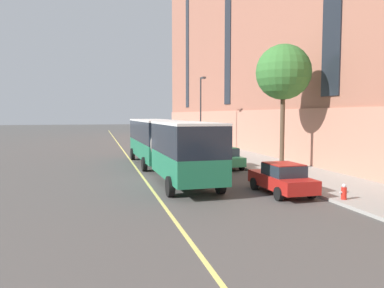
{
  "coord_description": "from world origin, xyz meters",
  "views": [
    {
      "loc": [
        -3.8,
        -22.45,
        3.96
      ],
      "look_at": [
        2.91,
        3.96,
        1.8
      ],
      "focal_mm": 35.0,
      "sensor_mm": 36.0,
      "label": 1
    }
  ],
  "objects_px": {
    "parked_car_green_0": "(224,158)",
    "parked_car_white_3": "(181,143)",
    "parked_car_white_1": "(169,139)",
    "city_bus": "(164,142)",
    "parked_car_red_4": "(282,179)",
    "street_tree_mid_block": "(283,73)",
    "street_lamp": "(201,106)",
    "fire_hydrant": "(344,192)"
  },
  "relations": [
    {
      "from": "street_tree_mid_block",
      "to": "fire_hydrant",
      "type": "height_order",
      "value": "street_tree_mid_block"
    },
    {
      "from": "parked_car_white_3",
      "to": "street_lamp",
      "type": "distance_m",
      "value": 4.86
    },
    {
      "from": "parked_car_white_1",
      "to": "parked_car_white_3",
      "type": "height_order",
      "value": "same"
    },
    {
      "from": "parked_car_green_0",
      "to": "parked_car_white_1",
      "type": "relative_size",
      "value": 0.9
    },
    {
      "from": "city_bus",
      "to": "parked_car_green_0",
      "type": "height_order",
      "value": "city_bus"
    },
    {
      "from": "street_tree_mid_block",
      "to": "fire_hydrant",
      "type": "relative_size",
      "value": 11.98
    },
    {
      "from": "parked_car_green_0",
      "to": "street_lamp",
      "type": "relative_size",
      "value": 0.55
    },
    {
      "from": "parked_car_white_3",
      "to": "street_tree_mid_block",
      "type": "xyz_separation_m",
      "value": [
        3.45,
        -16.82,
        6.05
      ]
    },
    {
      "from": "parked_car_red_4",
      "to": "street_tree_mid_block",
      "type": "height_order",
      "value": "street_tree_mid_block"
    },
    {
      "from": "parked_car_white_3",
      "to": "street_tree_mid_block",
      "type": "bearing_deg",
      "value": -78.4
    },
    {
      "from": "parked_car_white_3",
      "to": "parked_car_green_0",
      "type": "bearing_deg",
      "value": -90.2
    },
    {
      "from": "fire_hydrant",
      "to": "parked_car_white_3",
      "type": "bearing_deg",
      "value": 93.48
    },
    {
      "from": "parked_car_green_0",
      "to": "street_tree_mid_block",
      "type": "bearing_deg",
      "value": -32.43
    },
    {
      "from": "city_bus",
      "to": "parked_car_red_4",
      "type": "xyz_separation_m",
      "value": [
        4.4,
        -8.57,
        -1.28
      ]
    },
    {
      "from": "street_lamp",
      "to": "fire_hydrant",
      "type": "bearing_deg",
      "value": -90.24
    },
    {
      "from": "city_bus",
      "to": "parked_car_white_3",
      "type": "xyz_separation_m",
      "value": [
        4.64,
        15.28,
        -1.28
      ]
    },
    {
      "from": "city_bus",
      "to": "parked_car_white_3",
      "type": "bearing_deg",
      "value": 73.1
    },
    {
      "from": "parked_car_green_0",
      "to": "parked_car_white_3",
      "type": "height_order",
      "value": "same"
    },
    {
      "from": "city_bus",
      "to": "street_tree_mid_block",
      "type": "xyz_separation_m",
      "value": [
        8.09,
        -1.54,
        4.77
      ]
    },
    {
      "from": "parked_car_white_3",
      "to": "street_tree_mid_block",
      "type": "relative_size",
      "value": 0.54
    },
    {
      "from": "parked_car_white_1",
      "to": "parked_car_red_4",
      "type": "xyz_separation_m",
      "value": [
        -0.14,
        -31.09,
        -0.0
      ]
    },
    {
      "from": "city_bus",
      "to": "parked_car_red_4",
      "type": "bearing_deg",
      "value": -62.82
    },
    {
      "from": "parked_car_white_1",
      "to": "street_tree_mid_block",
      "type": "height_order",
      "value": "street_tree_mid_block"
    },
    {
      "from": "parked_car_green_0",
      "to": "parked_car_white_3",
      "type": "xyz_separation_m",
      "value": [
        0.05,
        14.59,
        0.0
      ]
    },
    {
      "from": "parked_car_green_0",
      "to": "street_tree_mid_block",
      "type": "height_order",
      "value": "street_tree_mid_block"
    },
    {
      "from": "city_bus",
      "to": "street_lamp",
      "type": "relative_size",
      "value": 2.41
    },
    {
      "from": "parked_car_green_0",
      "to": "parked_car_white_1",
      "type": "height_order",
      "value": "same"
    },
    {
      "from": "street_lamp",
      "to": "city_bus",
      "type": "bearing_deg",
      "value": -115.68
    },
    {
      "from": "parked_car_red_4",
      "to": "street_tree_mid_block",
      "type": "bearing_deg",
      "value": 62.31
    },
    {
      "from": "city_bus",
      "to": "parked_car_white_1",
      "type": "relative_size",
      "value": 3.91
    },
    {
      "from": "parked_car_white_1",
      "to": "parked_car_red_4",
      "type": "relative_size",
      "value": 1.11
    },
    {
      "from": "parked_car_white_1",
      "to": "parked_car_white_3",
      "type": "distance_m",
      "value": 7.24
    },
    {
      "from": "parked_car_green_0",
      "to": "city_bus",
      "type": "bearing_deg",
      "value": -171.52
    },
    {
      "from": "parked_car_red_4",
      "to": "parked_car_white_3",
      "type": "bearing_deg",
      "value": 89.43
    },
    {
      "from": "city_bus",
      "to": "parked_car_white_1",
      "type": "bearing_deg",
      "value": 78.58
    },
    {
      "from": "parked_car_green_0",
      "to": "parked_car_white_1",
      "type": "bearing_deg",
      "value": 90.12
    },
    {
      "from": "parked_car_white_3",
      "to": "street_tree_mid_block",
      "type": "height_order",
      "value": "street_tree_mid_block"
    },
    {
      "from": "parked_car_green_0",
      "to": "street_lamp",
      "type": "xyz_separation_m",
      "value": [
        1.74,
        12.49,
        4.04
      ]
    },
    {
      "from": "street_tree_mid_block",
      "to": "fire_hydrant",
      "type": "bearing_deg",
      "value": -101.21
    },
    {
      "from": "parked_car_green_0",
      "to": "fire_hydrant",
      "type": "relative_size",
      "value": 5.93
    },
    {
      "from": "city_bus",
      "to": "parked_car_white_1",
      "type": "xyz_separation_m",
      "value": [
        4.55,
        22.51,
        -1.28
      ]
    },
    {
      "from": "parked_car_red_4",
      "to": "parked_car_green_0",
      "type": "bearing_deg",
      "value": 88.84
    }
  ]
}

